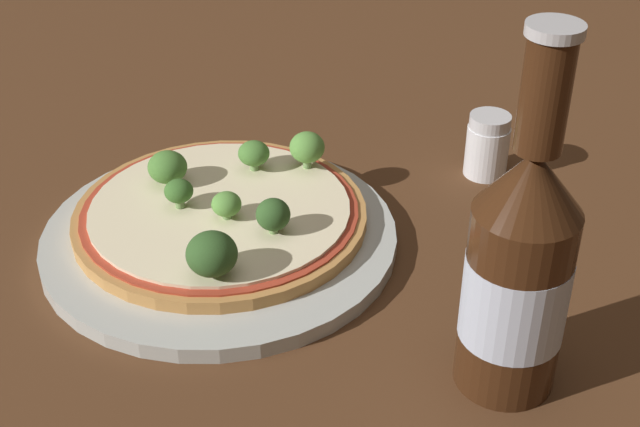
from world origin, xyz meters
TOP-DOWN VIEW (x-y plane):
  - ground_plane at (0.00, 0.00)m, footprint 3.00×3.00m
  - plate at (-0.02, 0.01)m, footprint 0.27×0.27m
  - pizza at (-0.03, 0.01)m, footprint 0.23×0.23m
  - broccoli_floret_0 at (-0.07, 0.06)m, footprint 0.03×0.03m
  - broccoli_floret_1 at (-0.08, -0.01)m, footprint 0.03×0.03m
  - broccoli_floret_2 at (0.02, 0.04)m, footprint 0.03×0.03m
  - broccoli_floret_3 at (-0.01, 0.01)m, footprint 0.02×0.02m
  - broccoli_floret_4 at (0.05, -0.02)m, footprint 0.04×0.04m
  - broccoli_floret_5 at (-0.04, -0.01)m, footprint 0.02×0.02m
  - broccoli_floret_6 at (-0.05, 0.10)m, footprint 0.03×0.03m
  - beer_bottle at (0.20, 0.11)m, footprint 0.06×0.06m
  - pepper_shaker at (-0.01, 0.25)m, footprint 0.04×0.04m

SIDE VIEW (x-z plane):
  - ground_plane at x=0.00m, z-range 0.00..0.00m
  - plate at x=-0.02m, z-range 0.00..0.01m
  - pizza at x=-0.03m, z-range 0.01..0.03m
  - pepper_shaker at x=-0.01m, z-range 0.00..0.06m
  - broccoli_floret_3 at x=-0.01m, z-range 0.03..0.05m
  - broccoli_floret_5 at x=-0.04m, z-range 0.03..0.05m
  - broccoli_floret_1 at x=-0.08m, z-range 0.03..0.05m
  - broccoli_floret_0 at x=-0.07m, z-range 0.03..0.05m
  - broccoli_floret_2 at x=0.02m, z-range 0.03..0.05m
  - broccoli_floret_4 at x=0.05m, z-range 0.03..0.06m
  - broccoli_floret_6 at x=-0.05m, z-range 0.03..0.06m
  - beer_bottle at x=0.20m, z-range -0.03..0.20m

